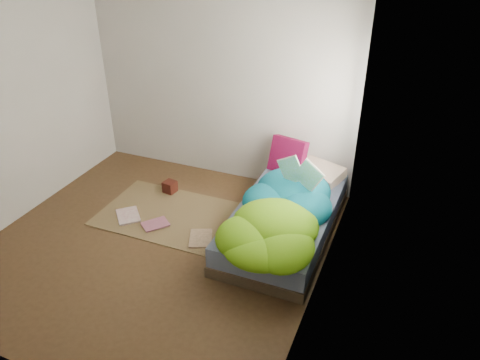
{
  "coord_description": "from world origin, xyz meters",
  "views": [
    {
      "loc": [
        2.37,
        -3.4,
        3.1
      ],
      "look_at": [
        0.67,
        0.75,
        0.55
      ],
      "focal_mm": 35.0,
      "sensor_mm": 36.0,
      "label": 1
    }
  ],
  "objects_px": {
    "pillow_magenta": "(288,156)",
    "floor_book_b": "(152,220)",
    "floor_book_a": "(118,218)",
    "open_book": "(300,165)",
    "wooden_box": "(170,187)",
    "bed": "(285,220)"
  },
  "relations": [
    {
      "from": "pillow_magenta",
      "to": "open_book",
      "type": "bearing_deg",
      "value": -51.26
    },
    {
      "from": "wooden_box",
      "to": "floor_book_a",
      "type": "xyz_separation_m",
      "value": [
        -0.26,
        -0.77,
        -0.06
      ]
    },
    {
      "from": "wooden_box",
      "to": "floor_book_a",
      "type": "distance_m",
      "value": 0.82
    },
    {
      "from": "pillow_magenta",
      "to": "floor_book_b",
      "type": "bearing_deg",
      "value": -125.04
    },
    {
      "from": "bed",
      "to": "wooden_box",
      "type": "relative_size",
      "value": 13.85
    },
    {
      "from": "wooden_box",
      "to": "bed",
      "type": "bearing_deg",
      "value": -10.1
    },
    {
      "from": "bed",
      "to": "open_book",
      "type": "bearing_deg",
      "value": 55.88
    },
    {
      "from": "floor_book_a",
      "to": "pillow_magenta",
      "type": "bearing_deg",
      "value": -5.2
    },
    {
      "from": "bed",
      "to": "floor_book_b",
      "type": "bearing_deg",
      "value": -166.17
    },
    {
      "from": "pillow_magenta",
      "to": "floor_book_a",
      "type": "xyz_separation_m",
      "value": [
        -1.65,
        -1.27,
        -0.53
      ]
    },
    {
      "from": "bed",
      "to": "floor_book_a",
      "type": "xyz_separation_m",
      "value": [
        -1.88,
        -0.48,
        -0.14
      ]
    },
    {
      "from": "open_book",
      "to": "bed",
      "type": "bearing_deg",
      "value": -109.46
    },
    {
      "from": "bed",
      "to": "pillow_magenta",
      "type": "bearing_deg",
      "value": 106.12
    },
    {
      "from": "open_book",
      "to": "wooden_box",
      "type": "distance_m",
      "value": 1.86
    },
    {
      "from": "bed",
      "to": "wooden_box",
      "type": "bearing_deg",
      "value": 169.9
    },
    {
      "from": "pillow_magenta",
      "to": "open_book",
      "type": "relative_size",
      "value": 0.97
    },
    {
      "from": "floor_book_b",
      "to": "wooden_box",
      "type": "bearing_deg",
      "value": 139.8
    },
    {
      "from": "floor_book_a",
      "to": "floor_book_b",
      "type": "relative_size",
      "value": 1.17
    },
    {
      "from": "floor_book_a",
      "to": "floor_book_b",
      "type": "distance_m",
      "value": 0.41
    },
    {
      "from": "open_book",
      "to": "floor_book_a",
      "type": "distance_m",
      "value": 2.21
    },
    {
      "from": "wooden_box",
      "to": "floor_book_b",
      "type": "relative_size",
      "value": 0.5
    },
    {
      "from": "floor_book_a",
      "to": "floor_book_b",
      "type": "xyz_separation_m",
      "value": [
        0.39,
        0.12,
        0.0
      ]
    }
  ]
}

